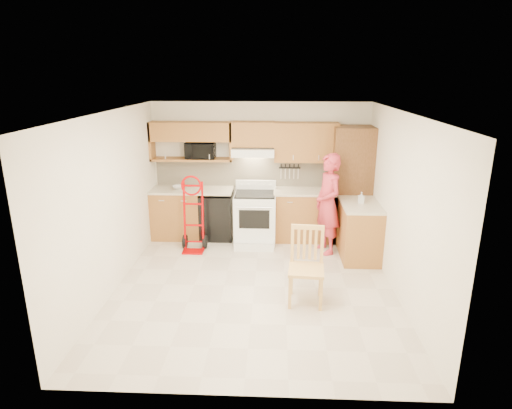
# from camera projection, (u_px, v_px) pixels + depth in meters

# --- Properties ---
(floor) EXTENTS (4.00, 4.50, 0.02)m
(floor) POSITION_uv_depth(u_px,v_px,m) (254.00, 287.00, 6.33)
(floor) COLOR #BFAF9B
(floor) RESTS_ON ground
(ceiling) EXTENTS (4.00, 4.50, 0.02)m
(ceiling) POSITION_uv_depth(u_px,v_px,m) (254.00, 112.00, 5.60)
(ceiling) COLOR white
(ceiling) RESTS_ON ground
(wall_back) EXTENTS (4.00, 0.02, 2.50)m
(wall_back) POSITION_uv_depth(u_px,v_px,m) (260.00, 170.00, 8.12)
(wall_back) COLOR white
(wall_back) RESTS_ON ground
(wall_front) EXTENTS (4.00, 0.02, 2.50)m
(wall_front) POSITION_uv_depth(u_px,v_px,m) (242.00, 280.00, 3.81)
(wall_front) COLOR white
(wall_front) RESTS_ON ground
(wall_left) EXTENTS (0.02, 4.50, 2.50)m
(wall_left) POSITION_uv_depth(u_px,v_px,m) (111.00, 203.00, 6.05)
(wall_left) COLOR white
(wall_left) RESTS_ON ground
(wall_right) EXTENTS (0.02, 4.50, 2.50)m
(wall_right) POSITION_uv_depth(u_px,v_px,m) (402.00, 207.00, 5.88)
(wall_right) COLOR white
(wall_right) RESTS_ON ground
(backsplash) EXTENTS (3.92, 0.03, 0.55)m
(backsplash) POSITION_uv_depth(u_px,v_px,m) (260.00, 172.00, 8.11)
(backsplash) COLOR beige
(backsplash) RESTS_ON wall_back
(lower_cab_left) EXTENTS (0.90, 0.60, 0.90)m
(lower_cab_left) POSITION_uv_depth(u_px,v_px,m) (177.00, 214.00, 8.13)
(lower_cab_left) COLOR #9C6424
(lower_cab_left) RESTS_ON ground
(dishwasher) EXTENTS (0.60, 0.60, 0.85)m
(dishwasher) POSITION_uv_depth(u_px,v_px,m) (217.00, 216.00, 8.10)
(dishwasher) COLOR black
(dishwasher) RESTS_ON ground
(lower_cab_right) EXTENTS (1.14, 0.60, 0.90)m
(lower_cab_right) POSITION_uv_depth(u_px,v_px,m) (304.00, 216.00, 8.03)
(lower_cab_right) COLOR #9C6424
(lower_cab_right) RESTS_ON ground
(countertop_left) EXTENTS (1.50, 0.63, 0.04)m
(countertop_left) POSITION_uv_depth(u_px,v_px,m) (192.00, 190.00, 7.98)
(countertop_left) COLOR beige
(countertop_left) RESTS_ON lower_cab_left
(countertop_right) EXTENTS (1.14, 0.63, 0.04)m
(countertop_right) POSITION_uv_depth(u_px,v_px,m) (305.00, 191.00, 7.89)
(countertop_right) COLOR beige
(countertop_right) RESTS_ON lower_cab_right
(cab_return_right) EXTENTS (0.60, 1.00, 0.90)m
(cab_return_right) POSITION_uv_depth(u_px,v_px,m) (359.00, 232.00, 7.22)
(cab_return_right) COLOR #9C6424
(cab_return_right) RESTS_ON ground
(countertop_return) EXTENTS (0.63, 1.00, 0.04)m
(countertop_return) POSITION_uv_depth(u_px,v_px,m) (361.00, 205.00, 7.09)
(countertop_return) COLOR beige
(countertop_return) RESTS_ON cab_return_right
(pantry_tall) EXTENTS (0.70, 0.60, 2.10)m
(pantry_tall) POSITION_uv_depth(u_px,v_px,m) (351.00, 185.00, 7.81)
(pantry_tall) COLOR brown
(pantry_tall) RESTS_ON ground
(upper_cab_left) EXTENTS (1.50, 0.33, 0.34)m
(upper_cab_left) POSITION_uv_depth(u_px,v_px,m) (191.00, 131.00, 7.80)
(upper_cab_left) COLOR #9C6424
(upper_cab_left) RESTS_ON wall_back
(upper_shelf_mw) EXTENTS (1.50, 0.33, 0.04)m
(upper_shelf_mw) POSITION_uv_depth(u_px,v_px,m) (192.00, 159.00, 7.95)
(upper_shelf_mw) COLOR #9C6424
(upper_shelf_mw) RESTS_ON wall_back
(upper_cab_center) EXTENTS (0.76, 0.33, 0.44)m
(upper_cab_center) POSITION_uv_depth(u_px,v_px,m) (253.00, 134.00, 7.76)
(upper_cab_center) COLOR #9C6424
(upper_cab_center) RESTS_ON wall_back
(upper_cab_right) EXTENTS (1.14, 0.33, 0.70)m
(upper_cab_right) POSITION_uv_depth(u_px,v_px,m) (306.00, 142.00, 7.76)
(upper_cab_right) COLOR #9C6424
(upper_cab_right) RESTS_ON wall_back
(range_hood) EXTENTS (0.76, 0.46, 0.14)m
(range_hood) POSITION_uv_depth(u_px,v_px,m) (253.00, 152.00, 7.79)
(range_hood) COLOR white
(range_hood) RESTS_ON wall_back
(knife_strip) EXTENTS (0.40, 0.05, 0.29)m
(knife_strip) POSITION_uv_depth(u_px,v_px,m) (290.00, 171.00, 8.05)
(knife_strip) COLOR black
(knife_strip) RESTS_ON backsplash
(microwave) EXTENTS (0.54, 0.36, 0.30)m
(microwave) POSITION_uv_depth(u_px,v_px,m) (200.00, 150.00, 7.89)
(microwave) COLOR black
(microwave) RESTS_ON upper_shelf_mw
(range) EXTENTS (0.74, 0.98, 1.09)m
(range) POSITION_uv_depth(u_px,v_px,m) (255.00, 214.00, 7.80)
(range) COLOR white
(range) RESTS_ON ground
(person) EXTENTS (0.60, 0.73, 1.73)m
(person) POSITION_uv_depth(u_px,v_px,m) (328.00, 204.00, 7.32)
(person) COLOR #C33140
(person) RESTS_ON ground
(hand_truck) EXTENTS (0.48, 0.44, 1.21)m
(hand_truck) POSITION_uv_depth(u_px,v_px,m) (193.00, 218.00, 7.44)
(hand_truck) COLOR #BC0203
(hand_truck) RESTS_ON ground
(dining_chair) EXTENTS (0.51, 0.54, 1.04)m
(dining_chair) POSITION_uv_depth(u_px,v_px,m) (306.00, 267.00, 5.75)
(dining_chair) COLOR #E0B165
(dining_chair) RESTS_ON ground
(soap_bottle) EXTENTS (0.09, 0.09, 0.19)m
(soap_bottle) POSITION_uv_depth(u_px,v_px,m) (361.00, 198.00, 7.09)
(soap_bottle) COLOR white
(soap_bottle) RESTS_ON countertop_return
(bowl) EXTENTS (0.24, 0.24, 0.06)m
(bowl) POSITION_uv_depth(u_px,v_px,m) (179.00, 187.00, 7.97)
(bowl) COLOR white
(bowl) RESTS_ON countertop_left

